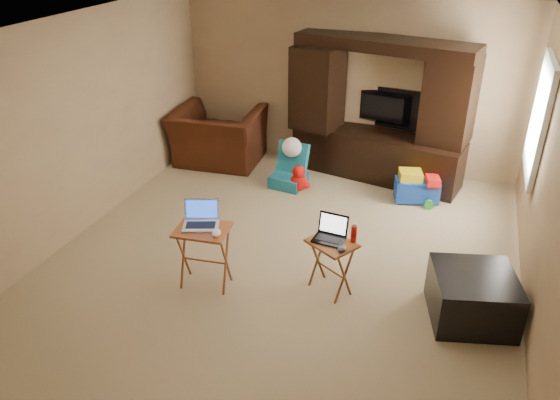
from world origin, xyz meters
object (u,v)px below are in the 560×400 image
at_px(laptop_right, 329,230).
at_px(mouse_left, 216,233).
at_px(tray_table_left, 204,257).
at_px(entertainment_center, 380,111).
at_px(mouse_right, 342,249).
at_px(child_rocker, 288,166).
at_px(plush_toy, 299,178).
at_px(laptop_left, 200,216).
at_px(television, 383,109).
at_px(push_toy, 417,186).
at_px(ottoman, 472,297).
at_px(water_bottle, 354,234).
at_px(recliner, 218,137).
at_px(tray_table_right, 331,267).

distance_m(laptop_right, mouse_left, 1.10).
bearing_deg(tray_table_left, laptop_right, 10.51).
bearing_deg(entertainment_center, mouse_right, -74.63).
distance_m(child_rocker, laptop_right, 2.45).
xyz_separation_m(plush_toy, tray_table_left, (-0.24, -2.39, 0.14)).
distance_m(tray_table_left, laptop_left, 0.46).
distance_m(entertainment_center, television, 0.24).
xyz_separation_m(push_toy, tray_table_left, (-1.82, -2.62, 0.12)).
distance_m(ottoman, mouse_right, 1.30).
distance_m(television, plush_toy, 1.59).
bearing_deg(ottoman, plush_toy, 139.61).
bearing_deg(ottoman, mouse_right, -172.86).
bearing_deg(tray_table_left, plush_toy, 78.16).
xyz_separation_m(push_toy, water_bottle, (-0.39, -2.20, 0.45)).
bearing_deg(recliner, mouse_left, 110.83).
bearing_deg(laptop_right, ottoman, 5.88).
xyz_separation_m(laptop_left, water_bottle, (1.46, 0.39, -0.13)).
relative_size(child_rocker, tray_table_left, 0.89).
height_order(entertainment_center, water_bottle, entertainment_center).
bearing_deg(tray_table_left, water_bottle, 10.16).
distance_m(plush_toy, mouse_right, 2.48).
height_order(tray_table_right, laptop_right, laptop_right).
bearing_deg(laptop_left, plush_toy, 63.18).
xyz_separation_m(tray_table_left, tray_table_right, (1.24, 0.34, -0.05)).
relative_size(push_toy, tray_table_left, 0.86).
bearing_deg(recliner, television, -171.60).
height_order(push_toy, tray_table_left, tray_table_left).
bearing_deg(mouse_right, television, 94.00).
bearing_deg(plush_toy, television, 49.96).
height_order(television, child_rocker, television).
bearing_deg(water_bottle, child_rocker, 123.63).
xyz_separation_m(tray_table_left, water_bottle, (1.43, 0.42, 0.33)).
bearing_deg(television, ottoman, 124.45).
relative_size(child_rocker, laptop_left, 1.70).
distance_m(television, water_bottle, 3.07).
xyz_separation_m(mouse_left, water_bottle, (1.24, 0.49, -0.04)).
height_order(entertainment_center, mouse_left, entertainment_center).
bearing_deg(tray_table_left, mouse_left, -26.29).
bearing_deg(entertainment_center, ottoman, -51.71).
bearing_deg(tray_table_left, television, 65.66).
relative_size(recliner, tray_table_left, 1.91).
height_order(child_rocker, ottoman, child_rocker).
bearing_deg(recliner, water_bottle, 132.23).
distance_m(plush_toy, tray_table_left, 2.40).
relative_size(plush_toy, push_toy, 0.66).
height_order(plush_toy, mouse_left, mouse_left).
bearing_deg(tray_table_left, child_rocker, 82.62).
bearing_deg(water_bottle, tray_table_right, -157.53).
bearing_deg(laptop_right, recliner, 138.66).
relative_size(child_rocker, ottoman, 0.80).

